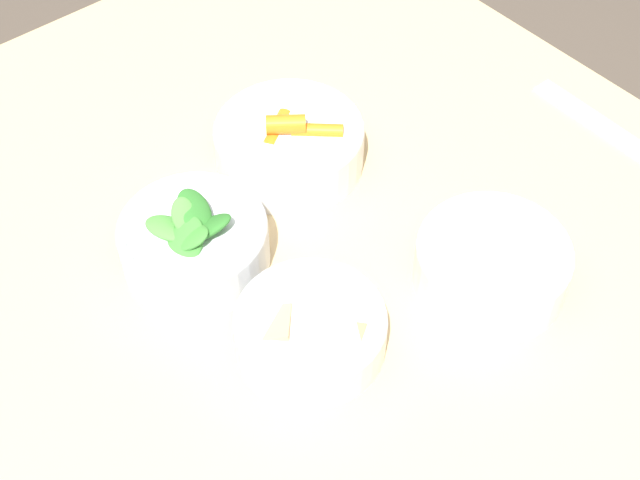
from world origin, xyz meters
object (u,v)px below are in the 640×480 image
bowl_carrots (289,143)px  bowl_greens (194,241)px  bowl_beans_hotdog (491,266)px  ruler (639,151)px  bowl_cookies (310,329)px

bowl_carrots → bowl_greens: (0.05, -0.17, 0.00)m
bowl_beans_hotdog → ruler: (-0.02, 0.28, -0.03)m
bowl_greens → bowl_cookies: (0.16, 0.02, -0.01)m
bowl_greens → bowl_carrots: bearing=107.5°
bowl_carrots → bowl_cookies: bearing=-34.3°
bowl_greens → ruler: 0.53m
bowl_greens → bowl_cookies: bowl_greens is taller
bowl_carrots → bowl_beans_hotdog: size_ratio=1.09×
bowl_carrots → bowl_cookies: size_ratio=1.16×
bowl_carrots → bowl_beans_hotdog: bearing=9.7°
bowl_greens → bowl_beans_hotdog: 0.30m
bowl_greens → bowl_beans_hotdog: size_ratio=0.98×
bowl_beans_hotdog → bowl_cookies: size_ratio=1.06×
bowl_carrots → bowl_cookies: 0.25m
bowl_carrots → bowl_greens: bearing=-72.5°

